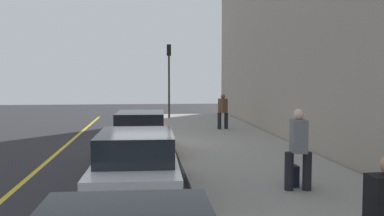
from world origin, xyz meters
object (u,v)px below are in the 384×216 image
rolling_suitcase (293,175)px  pedestrian_grey_coat (298,147)px  parked_car_white (136,165)px  traffic_light_pole (169,69)px  parked_car_red (141,133)px  pedestrian_brown_coat (223,110)px

rolling_suitcase → pedestrian_grey_coat: bearing=178.4°
pedestrian_grey_coat → rolling_suitcase: (0.39, -0.01, -0.74)m
parked_car_white → rolling_suitcase: 3.66m
parked_car_white → traffic_light_pole: (17.58, -1.70, 2.49)m
parked_car_white → rolling_suitcase: size_ratio=5.31×
parked_car_white → pedestrian_grey_coat: bearing=-93.6°
traffic_light_pole → rolling_suitcase: (-17.42, -1.94, -2.84)m
parked_car_red → rolling_suitcase: 6.45m
parked_car_red → pedestrian_grey_coat: pedestrian_grey_coat is taller
parked_car_white → pedestrian_grey_coat: pedestrian_grey_coat is taller
parked_car_white → pedestrian_brown_coat: 12.18m
pedestrian_grey_coat → traffic_light_pole: bearing=6.2°
pedestrian_grey_coat → rolling_suitcase: bearing=-1.6°
parked_car_red → rolling_suitcase: parked_car_red is taller
pedestrian_brown_coat → rolling_suitcase: (-11.33, 0.39, -0.67)m
traffic_light_pole → pedestrian_brown_coat: bearing=-159.1°
traffic_light_pole → rolling_suitcase: traffic_light_pole is taller
pedestrian_brown_coat → parked_car_red: bearing=146.4°
parked_car_red → parked_car_white: bearing=179.6°
pedestrian_grey_coat → pedestrian_brown_coat: size_ratio=1.07×
pedestrian_brown_coat → parked_car_white: bearing=160.7°
pedestrian_brown_coat → rolling_suitcase: bearing=178.0°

